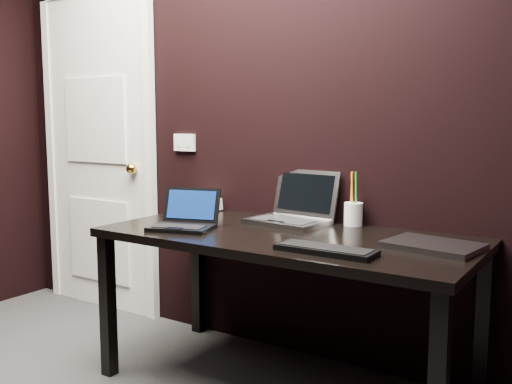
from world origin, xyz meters
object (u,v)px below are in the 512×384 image
Objects in this scene: silver_laptop at (292,213)px; closed_laptop at (433,246)px; desk at (286,250)px; desk_phone at (200,204)px; door at (99,152)px; ext_keyboard at (326,250)px; pen_cup at (353,213)px; netbook at (184,221)px; mobile_phone at (174,210)px.

closed_laptop is (0.76, -0.19, -0.04)m from silver_laptop.
desk_phone is (-0.73, 0.29, 0.12)m from desk.
door is 5.38× the size of ext_keyboard.
pen_cup reaches higher than desk.
silver_laptop reaches higher than desk_phone.
netbook reaches higher than desk_phone.
desk_phone is at bearing 175.82° from silver_laptop.
door is at bearing 161.36° from mobile_phone.
mobile_phone is (-1.05, 0.31, 0.02)m from ext_keyboard.
netbook is 0.82m from pen_cup.
silver_laptop is at bearing 16.22° from mobile_phone.
desk_phone is at bearing 170.40° from closed_laptop.
netbook reaches higher than ext_keyboard.
closed_laptop is at bearing 5.23° from desk.
desk_phone reaches higher than desk.
mobile_phone is 0.36× the size of pen_cup.
ext_keyboard is 1.71× the size of desk_phone.
closed_laptop reaches higher than desk.
pen_cup is at bearing 148.40° from closed_laptop.
netbook is at bearing 174.04° from ext_keyboard.
silver_laptop is at bearing 131.01° from ext_keyboard.
closed_laptop is at bearing -9.60° from desk_phone.
netbook is at bearing -141.41° from pen_cup.
door is 5.32× the size of silver_laptop.
mobile_phone is at bearing 179.75° from closed_laptop.
desk is 0.42m from pen_cup.
ext_keyboard is at bearing -17.44° from door.
desk is (1.65, -0.38, -0.38)m from door.
silver_laptop reaches higher than netbook.
silver_laptop is 1.01× the size of ext_keyboard.
desk is at bearing -21.85° from desk_phone.
desk is 4.89× the size of netbook.
netbook is 1.49× the size of desk_phone.
netbook is at bearing -40.38° from mobile_phone.
door is at bearing 174.88° from desk_phone.
mobile_phone is at bearing -18.64° from door.
desk is at bearing 142.81° from ext_keyboard.
pen_cup is (1.83, -0.03, -0.24)m from door.
desk is 4.27× the size of ext_keyboard.
pen_cup is (0.28, 0.10, 0.01)m from silver_laptop.
mobile_phone is (0.92, -0.31, -0.27)m from door.
ext_keyboard is at bearing -137.36° from closed_laptop.
netbook is 3.61× the size of mobile_phone.
ext_keyboard is 4.13× the size of mobile_phone.
pen_cup reaches higher than closed_laptop.
ext_keyboard is at bearing -27.03° from desk_phone.
ext_keyboard is 1.18m from desk_phone.
netbook is at bearing -24.36° from door.
mobile_phone is at bearing -162.60° from pen_cup.
desk is 7.30× the size of desk_phone.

